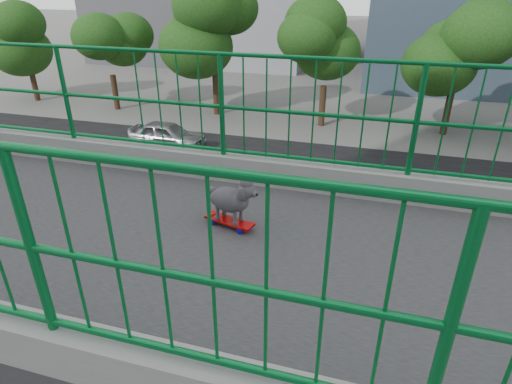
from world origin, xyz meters
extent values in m
cube|color=black|center=(-13.00, 0.00, 0.01)|extent=(18.00, 90.00, 0.02)
cube|color=#2D2D2F|center=(0.00, 0.00, 6.75)|extent=(3.00, 24.00, 0.50)
cube|color=gray|center=(-1.40, 0.00, 7.15)|extent=(0.20, 24.00, 0.30)
cylinder|color=#0B682E|center=(-1.40, 0.00, 8.40)|extent=(0.04, 24.00, 0.04)
cylinder|color=#0B682E|center=(-1.40, 0.00, 7.85)|extent=(0.04, 24.00, 0.04)
cylinder|color=#0B682E|center=(-1.40, 0.00, 7.85)|extent=(0.06, 0.06, 1.10)
cylinder|color=#0B682E|center=(1.40, 0.00, 8.40)|extent=(0.04, 24.00, 0.04)
cylinder|color=#0B682E|center=(1.40, 0.00, 7.85)|extent=(0.04, 24.00, 0.04)
cylinder|color=#0B682E|center=(1.40, 0.00, 7.85)|extent=(0.06, 0.06, 1.10)
cylinder|color=black|center=(-26.00, -28.00, 1.40)|extent=(0.44, 0.44, 2.80)
ellipsoid|color=#17350E|center=(-26.00, -28.00, 4.67)|extent=(4.40, 4.40, 3.74)
cylinder|color=black|center=(-25.50, -20.00, 1.31)|extent=(0.44, 0.44, 2.62)
ellipsoid|color=#17350E|center=(-25.50, -20.00, 4.33)|extent=(4.00, 4.00, 3.40)
cylinder|color=black|center=(-26.40, -12.00, 1.49)|extent=(0.44, 0.44, 2.97)
ellipsoid|color=#17350E|center=(-26.40, -12.00, 5.01)|extent=(4.80, 4.80, 4.08)
cylinder|color=black|center=(-25.80, -4.00, 1.36)|extent=(0.44, 0.44, 2.73)
ellipsoid|color=#17350E|center=(-25.80, -4.00, 4.51)|extent=(4.20, 4.20, 3.57)
cylinder|color=black|center=(-26.20, 4.00, 1.43)|extent=(0.44, 0.44, 2.87)
ellipsoid|color=#17350E|center=(-26.20, 4.00, 4.82)|extent=(4.60, 4.60, 3.91)
cube|color=red|center=(-0.39, -1.58, 7.06)|extent=(0.26, 0.51, 0.02)
cube|color=#99999E|center=(-0.43, -1.73, 7.04)|extent=(0.09, 0.05, 0.02)
cylinder|color=#0D079B|center=(-0.49, -1.71, 7.03)|extent=(0.04, 0.06, 0.06)
sphere|color=yellow|center=(-0.49, -1.71, 7.03)|extent=(0.02, 0.02, 0.02)
cylinder|color=#0D079B|center=(-0.37, -1.74, 7.03)|extent=(0.04, 0.06, 0.06)
sphere|color=yellow|center=(-0.37, -1.74, 7.03)|extent=(0.02, 0.02, 0.02)
cube|color=#99999E|center=(-0.35, -1.43, 7.04)|extent=(0.09, 0.05, 0.02)
cylinder|color=#0D079B|center=(-0.41, -1.41, 7.03)|extent=(0.04, 0.06, 0.06)
sphere|color=yellow|center=(-0.41, -1.41, 7.03)|extent=(0.02, 0.02, 0.02)
cylinder|color=#0D079B|center=(-0.29, -1.44, 7.03)|extent=(0.04, 0.06, 0.06)
sphere|color=yellow|center=(-0.29, -1.44, 7.03)|extent=(0.02, 0.02, 0.02)
ellipsoid|color=#2E2B30|center=(-0.39, -1.58, 7.28)|extent=(0.30, 0.39, 0.23)
sphere|color=#2E2B30|center=(-0.34, -1.39, 7.43)|extent=(0.16, 0.16, 0.16)
sphere|color=black|center=(-0.32, -1.29, 7.41)|extent=(0.03, 0.03, 0.03)
sphere|color=#2E2B30|center=(-0.44, -1.76, 7.33)|extent=(0.08, 0.08, 0.08)
cylinder|color=#2E2B30|center=(-0.42, -1.47, 7.14)|extent=(0.03, 0.03, 0.14)
cylinder|color=#2E2B30|center=(-0.32, -1.50, 7.14)|extent=(0.03, 0.03, 0.14)
cylinder|color=#2E2B30|center=(-0.47, -1.66, 7.14)|extent=(0.03, 0.03, 0.14)
cylinder|color=#2E2B30|center=(-0.37, -1.69, 7.14)|extent=(0.03, 0.03, 0.14)
imported|color=black|center=(-9.20, -4.81, 0.66)|extent=(1.40, 4.01, 1.32)
imported|color=red|center=(-12.40, -3.24, 0.72)|extent=(2.39, 5.18, 1.44)
imported|color=black|center=(-15.60, 0.29, 0.67)|extent=(1.89, 4.65, 1.35)
imported|color=gray|center=(-18.80, -12.21, 0.80)|extent=(1.89, 4.69, 1.60)
camera|label=1|loc=(2.81, -0.38, 9.07)|focal=29.66mm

